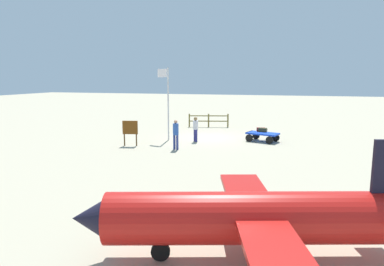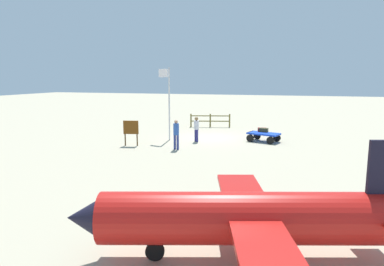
{
  "view_description": "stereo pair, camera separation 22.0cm",
  "coord_description": "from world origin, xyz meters",
  "px_view_note": "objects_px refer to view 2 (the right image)",
  "views": [
    {
      "loc": [
        -5.37,
        22.85,
        4.15
      ],
      "look_at": [
        -0.52,
        6.0,
        1.29
      ],
      "focal_mm": 31.93,
      "sensor_mm": 36.0,
      "label": 1
    },
    {
      "loc": [
        -5.58,
        22.79,
        4.15
      ],
      "look_at": [
        -0.52,
        6.0,
        1.29
      ],
      "focal_mm": 31.93,
      "sensor_mm": 36.0,
      "label": 2
    }
  ],
  "objects_px": {
    "luggage_cart": "(263,135)",
    "suitcase_navy": "(262,130)",
    "signboard": "(131,129)",
    "airplane_near": "(239,217)",
    "worker_lead": "(196,127)",
    "suitcase_grey": "(264,130)",
    "flagpole": "(168,98)",
    "worker_trailing": "(176,132)"
  },
  "relations": [
    {
      "from": "airplane_near",
      "to": "signboard",
      "type": "relative_size",
      "value": 4.92
    },
    {
      "from": "luggage_cart",
      "to": "worker_lead",
      "type": "relative_size",
      "value": 1.36
    },
    {
      "from": "airplane_near",
      "to": "signboard",
      "type": "height_order",
      "value": "airplane_near"
    },
    {
      "from": "suitcase_navy",
      "to": "airplane_near",
      "type": "relative_size",
      "value": 0.08
    },
    {
      "from": "suitcase_grey",
      "to": "worker_lead",
      "type": "bearing_deg",
      "value": 21.75
    },
    {
      "from": "worker_trailing",
      "to": "signboard",
      "type": "height_order",
      "value": "worker_trailing"
    },
    {
      "from": "luggage_cart",
      "to": "airplane_near",
      "type": "height_order",
      "value": "airplane_near"
    },
    {
      "from": "signboard",
      "to": "worker_trailing",
      "type": "bearing_deg",
      "value": 174.51
    },
    {
      "from": "suitcase_navy",
      "to": "worker_lead",
      "type": "bearing_deg",
      "value": 24.21
    },
    {
      "from": "airplane_near",
      "to": "luggage_cart",
      "type": "bearing_deg",
      "value": -87.01
    },
    {
      "from": "signboard",
      "to": "suitcase_navy",
      "type": "bearing_deg",
      "value": -150.69
    },
    {
      "from": "worker_lead",
      "to": "worker_trailing",
      "type": "height_order",
      "value": "worker_trailing"
    },
    {
      "from": "luggage_cart",
      "to": "suitcase_navy",
      "type": "bearing_deg",
      "value": -76.64
    },
    {
      "from": "suitcase_grey",
      "to": "airplane_near",
      "type": "xyz_separation_m",
      "value": [
        -0.8,
        15.5,
        0.33
      ]
    },
    {
      "from": "worker_lead",
      "to": "worker_trailing",
      "type": "distance_m",
      "value": 2.74
    },
    {
      "from": "worker_lead",
      "to": "flagpole",
      "type": "xyz_separation_m",
      "value": [
        1.99,
        -0.12,
        1.84
      ]
    },
    {
      "from": "luggage_cart",
      "to": "worker_lead",
      "type": "height_order",
      "value": "worker_lead"
    },
    {
      "from": "luggage_cart",
      "to": "worker_trailing",
      "type": "xyz_separation_m",
      "value": [
        4.63,
        3.98,
        0.57
      ]
    },
    {
      "from": "luggage_cart",
      "to": "airplane_near",
      "type": "distance_m",
      "value": 15.14
    },
    {
      "from": "airplane_near",
      "to": "flagpole",
      "type": "height_order",
      "value": "flagpole"
    },
    {
      "from": "signboard",
      "to": "flagpole",
      "type": "bearing_deg",
      "value": -120.64
    },
    {
      "from": "luggage_cart",
      "to": "flagpole",
      "type": "xyz_separation_m",
      "value": [
        6.17,
        1.16,
        2.36
      ]
    },
    {
      "from": "suitcase_navy",
      "to": "flagpole",
      "type": "height_order",
      "value": "flagpole"
    },
    {
      "from": "worker_lead",
      "to": "suitcase_grey",
      "type": "bearing_deg",
      "value": -158.25
    },
    {
      "from": "suitcase_navy",
      "to": "worker_trailing",
      "type": "distance_m",
      "value": 6.39
    },
    {
      "from": "suitcase_grey",
      "to": "worker_trailing",
      "type": "relative_size",
      "value": 0.34
    },
    {
      "from": "luggage_cart",
      "to": "suitcase_navy",
      "type": "distance_m",
      "value": 0.62
    },
    {
      "from": "worker_trailing",
      "to": "airplane_near",
      "type": "bearing_deg",
      "value": 115.94
    },
    {
      "from": "worker_trailing",
      "to": "signboard",
      "type": "distance_m",
      "value": 3.05
    },
    {
      "from": "suitcase_grey",
      "to": "signboard",
      "type": "distance_m",
      "value": 8.67
    },
    {
      "from": "luggage_cart",
      "to": "suitcase_grey",
      "type": "height_order",
      "value": "suitcase_grey"
    },
    {
      "from": "worker_lead",
      "to": "flagpole",
      "type": "height_order",
      "value": "flagpole"
    },
    {
      "from": "suitcase_navy",
      "to": "worker_trailing",
      "type": "xyz_separation_m",
      "value": [
        4.5,
        4.52,
        0.3
      ]
    },
    {
      "from": "worker_trailing",
      "to": "signboard",
      "type": "bearing_deg",
      "value": -5.49
    },
    {
      "from": "suitcase_navy",
      "to": "flagpole",
      "type": "bearing_deg",
      "value": 15.78
    },
    {
      "from": "suitcase_grey",
      "to": "airplane_near",
      "type": "relative_size",
      "value": 0.08
    },
    {
      "from": "worker_trailing",
      "to": "flagpole",
      "type": "height_order",
      "value": "flagpole"
    },
    {
      "from": "signboard",
      "to": "airplane_near",
      "type": "bearing_deg",
      "value": 126.5
    },
    {
      "from": "airplane_near",
      "to": "flagpole",
      "type": "xyz_separation_m",
      "value": [
        6.96,
        -13.95,
        1.75
      ]
    },
    {
      "from": "worker_lead",
      "to": "airplane_near",
      "type": "distance_m",
      "value": 14.7
    },
    {
      "from": "flagpole",
      "to": "airplane_near",
      "type": "bearing_deg",
      "value": 116.52
    },
    {
      "from": "worker_lead",
      "to": "signboard",
      "type": "height_order",
      "value": "worker_lead"
    }
  ]
}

